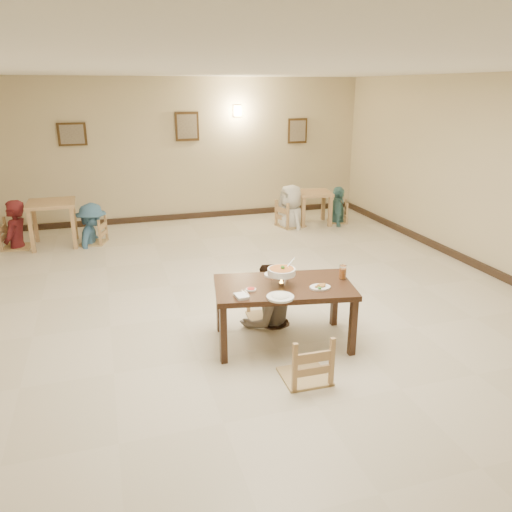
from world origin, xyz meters
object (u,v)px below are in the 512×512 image
object	(u,v)px
main_table	(284,291)
bg_diner_a	(10,200)
chair_far	(266,284)
bg_table_right	(314,198)
bg_chair_rl	(291,202)
bg_chair_rr	(338,202)
curry_warmer	(282,272)
bg_diner_b	(90,204)
bg_chair_ll	(14,221)
bg_table_left	(52,209)
chair_near	(306,334)
bg_diner_d	(339,187)
drink_glass	(343,273)
main_diner	(268,264)
bg_chair_lr	(91,219)
bg_diner_c	(291,185)

from	to	relation	value
main_table	bg_diner_a	xyz separation A→B (m)	(-3.42, 4.77, 0.25)
chair_far	bg_table_right	xyz separation A→B (m)	(2.43, 4.13, 0.09)
bg_chair_rl	bg_chair_rr	xyz separation A→B (m)	(1.10, 0.03, -0.09)
main_table	curry_warmer	xyz separation A→B (m)	(-0.03, -0.01, 0.24)
bg_table_right	bg_chair_rl	xyz separation A→B (m)	(-0.55, -0.06, -0.04)
curry_warmer	bg_diner_b	distance (m)	5.11
bg_chair_ll	bg_table_right	bearing A→B (deg)	-83.68
bg_table_left	bg_chair_ll	distance (m)	0.69
chair_near	bg_table_right	world-z (taller)	chair_near
bg_chair_rl	bg_diner_d	size ratio (longest dim) A/B	0.67
drink_glass	bg_table_right	size ratio (longest dim) A/B	0.20
main_table	bg_diner_b	distance (m)	5.11
main_diner	bg_table_right	size ratio (longest dim) A/B	1.91
main_table	curry_warmer	world-z (taller)	curry_warmer
main_table	drink_glass	xyz separation A→B (m)	(0.70, -0.03, 0.16)
main_table	bg_diner_d	bearing A→B (deg)	67.90
bg_chair_lr	bg_chair_rl	xyz separation A→B (m)	(3.97, 0.04, 0.06)
bg_table_right	bg_chair_rr	xyz separation A→B (m)	(0.55, -0.04, -0.13)
chair_near	bg_chair_lr	size ratio (longest dim) A/B	1.06
drink_glass	bg_chair_rr	world-z (taller)	drink_glass
main_table	main_diner	size ratio (longest dim) A/B	1.07
bg_table_right	bg_chair_rr	distance (m)	0.56
drink_glass	bg_chair_rl	bearing A→B (deg)	75.99
main_table	bg_table_right	size ratio (longest dim) A/B	2.05
bg_chair_lr	bg_chair_rl	bearing A→B (deg)	109.97
chair_far	bg_table_left	bearing A→B (deg)	129.02
chair_far	bg_diner_b	bearing A→B (deg)	122.52
bg_chair_rl	chair_near	bearing A→B (deg)	144.41
bg_chair_rr	bg_diner_b	xyz separation A→B (m)	(-5.07, -0.07, 0.33)
bg_diner_d	main_diner	bearing A→B (deg)	165.52
bg_table_left	bg_table_right	size ratio (longest dim) A/B	1.04
bg_table_right	bg_diner_c	distance (m)	0.64
bg_diner_b	curry_warmer	bearing A→B (deg)	-140.82
main_table	bg_chair_ll	distance (m)	5.87
bg_chair_lr	bg_chair_rr	size ratio (longest dim) A/B	1.07
bg_diner_a	bg_chair_lr	bearing A→B (deg)	101.46
bg_diner_a	bg_diner_b	size ratio (longest dim) A/B	1.16
bg_table_left	bg_diner_c	size ratio (longest dim) A/B	0.47
bg_table_right	bg_diner_b	xyz separation A→B (m)	(-4.52, -0.11, 0.20)
bg_table_left	bg_chair_rr	bearing A→B (deg)	-0.00
curry_warmer	bg_table_left	distance (m)	5.47
bg_table_left	bg_chair_rl	xyz separation A→B (m)	(4.64, -0.03, -0.16)
chair_far	bg_diner_a	xyz separation A→B (m)	(-3.42, 4.13, 0.42)
bg_diner_b	bg_table_right	bearing A→B (deg)	-73.17
bg_chair_ll	main_diner	bearing A→B (deg)	-134.63
bg_diner_b	bg_chair_rr	bearing A→B (deg)	-73.74
drink_glass	bg_diner_c	world-z (taller)	bg_diner_c
main_diner	bg_diner_a	distance (m)	5.43
main_table	main_diner	world-z (taller)	main_diner
chair_far	main_diner	bearing A→B (deg)	-86.92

